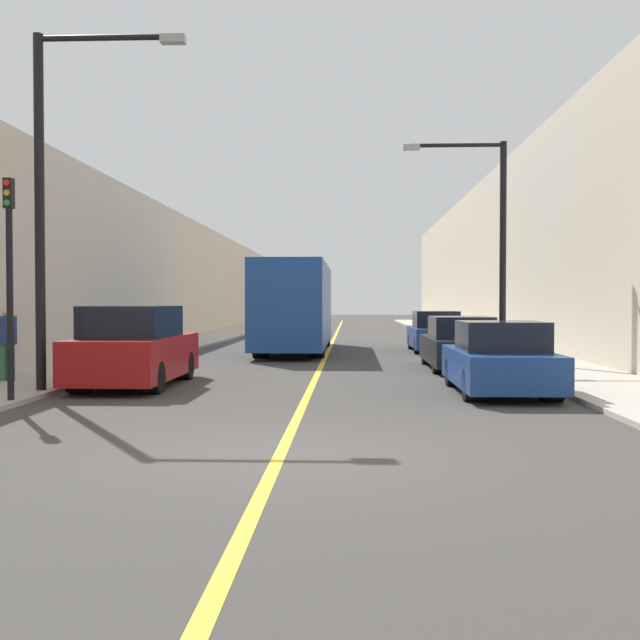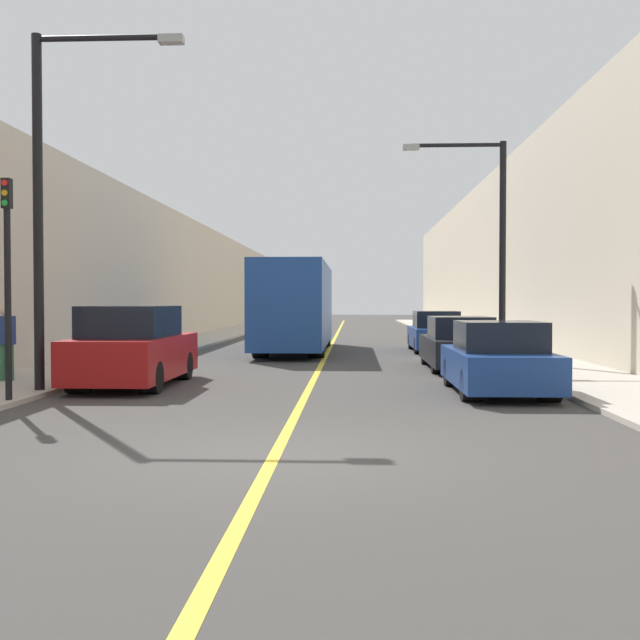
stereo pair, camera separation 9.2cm
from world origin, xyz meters
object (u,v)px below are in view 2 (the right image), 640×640
parked_suv_left (133,349)px  car_right_far (435,333)px  car_right_mid (459,345)px  pedestrian (6,342)px  bus (296,305)px  street_lamp_right (491,232)px  traffic_light (8,279)px  street_lamp_left (53,184)px  car_right_near (498,361)px

parked_suv_left → car_right_far: size_ratio=1.00×
car_right_mid → pedestrian: (-10.94, -4.51, 0.32)m
bus → street_lamp_right: bearing=-41.8°
car_right_far → street_lamp_right: size_ratio=0.70×
traffic_light → pedestrian: size_ratio=2.36×
bus → street_lamp_right: (6.36, -5.70, 2.23)m
bus → street_lamp_left: street_lamp_left is taller
street_lamp_left → traffic_light: (-0.21, -1.59, -2.00)m
bus → street_lamp_left: 14.27m
parked_suv_left → street_lamp_right: size_ratio=0.70×
car_right_mid → pedestrian: bearing=-157.6°
car_right_mid → street_lamp_left: 11.63m
bus → parked_suv_left: size_ratio=2.27×
street_lamp_right → pedestrian: bearing=-153.4°
car_right_mid → street_lamp_right: bearing=52.9°
bus → street_lamp_left: (-3.93, -13.48, 2.55)m
street_lamp_right → bus: bearing=138.2°
parked_suv_left → street_lamp_left: street_lamp_left is taller
street_lamp_left → car_right_near: bearing=3.6°
parked_suv_left → car_right_far: bearing=56.1°
car_right_mid → bus: bearing=125.6°
car_right_far → traffic_light: 18.00m
car_right_mid → traffic_light: traffic_light is taller
street_lamp_right → pedestrian: size_ratio=3.85×
bus → car_right_near: size_ratio=2.49×
car_right_near → pedestrian: (-10.95, 1.16, 0.31)m
car_right_far → traffic_light: traffic_light is taller
street_lamp_left → street_lamp_right: size_ratio=1.09×
car_right_mid → street_lamp_right: size_ratio=0.72×
parked_suv_left → car_right_near: size_ratio=1.10×
parked_suv_left → pedestrian: 3.00m
car_right_far → street_lamp_left: (-9.25, -13.65, 3.61)m
car_right_far → pedestrian: (-11.08, -11.92, 0.29)m
car_right_mid → traffic_light: bearing=-140.0°
parked_suv_left → street_lamp_right: bearing=34.2°
parked_suv_left → traffic_light: bearing=-113.3°
car_right_mid → car_right_far: 7.41m
car_right_far → traffic_light: size_ratio=1.14×
bus → parked_suv_left: 12.24m
car_right_near → street_lamp_left: 9.83m
street_lamp_right → traffic_light: size_ratio=1.63×
car_right_near → bus: bearing=111.9°
parked_suv_left → traffic_light: size_ratio=1.14×
parked_suv_left → car_right_mid: 9.21m
car_right_near → car_right_far: bearing=89.4°
bus → pedestrian: bus is taller
car_right_near → car_right_far: (0.13, 13.07, 0.02)m
traffic_light → car_right_far: bearing=58.2°
car_right_near → street_lamp_left: street_lamp_left is taller
car_right_far → car_right_near: bearing=-90.6°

